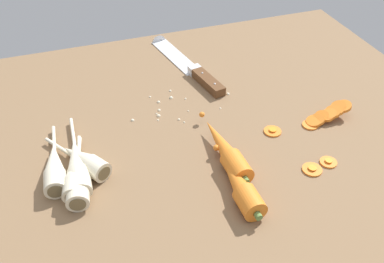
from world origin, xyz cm
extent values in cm
cube|color=brown|center=(0.00, 0.00, -2.00)|extent=(120.00, 90.00, 4.00)
cube|color=silver|center=(6.67, 30.99, 0.25)|extent=(8.25, 20.47, 0.50)
cone|color=silver|center=(4.47, 41.97, 0.25)|extent=(4.47, 3.72, 3.96)
cube|color=silver|center=(8.64, 21.18, 1.10)|extent=(3.28, 2.54, 2.20)
cube|color=brown|center=(9.91, 14.81, 1.10)|extent=(4.91, 11.34, 2.20)
sphere|color=silver|center=(9.36, 17.55, 2.20)|extent=(0.50, 0.50, 0.50)
sphere|color=silver|center=(10.47, 12.06, 2.20)|extent=(0.50, 0.50, 0.50)
cylinder|color=orange|center=(4.20, -15.19, 2.10)|extent=(4.41, 6.21, 4.20)
cone|color=orange|center=(3.95, -7.91, 2.10)|extent=(4.49, 14.70, 3.99)
sphere|color=orange|center=(3.61, 2.00, 2.10)|extent=(1.20, 1.20, 1.20)
cylinder|color=#5B7F3D|center=(4.33, -18.83, 2.10)|extent=(1.23, 1.04, 1.20)
cylinder|color=orange|center=(2.86, -23.71, 2.10)|extent=(4.29, 5.29, 4.20)
cone|color=orange|center=(2.75, -17.45, 2.10)|extent=(4.21, 12.58, 3.99)
sphere|color=orange|center=(2.60, -8.94, 2.10)|extent=(1.20, 1.20, 1.20)
cylinder|color=#5B7F3D|center=(2.91, -26.91, 2.10)|extent=(1.22, 1.02, 1.20)
cylinder|color=beige|center=(-20.32, -7.04, 2.00)|extent=(5.54, 5.54, 4.00)
cone|color=beige|center=(-23.33, -2.33, 2.00)|extent=(7.05, 8.07, 3.80)
cylinder|color=beige|center=(-26.42, 2.49, 1.10)|extent=(4.76, 6.89, 0.70)
cylinder|color=brown|center=(-19.24, -8.73, 2.00)|extent=(2.52, 1.76, 2.80)
cylinder|color=beige|center=(-27.84, -8.15, 2.00)|extent=(4.27, 4.85, 4.00)
cone|color=beige|center=(-27.46, -1.75, 2.00)|extent=(4.29, 8.42, 3.80)
cylinder|color=beige|center=(-27.06, 4.81, 1.10)|extent=(1.23, 8.91, 0.70)
cylinder|color=brown|center=(-27.98, -10.45, 2.00)|extent=(2.81, 0.47, 2.80)
cylinder|color=beige|center=(-24.85, -10.88, 2.00)|extent=(4.68, 4.73, 4.00)
cone|color=beige|center=(-23.81, -5.33, 2.00)|extent=(5.07, 7.80, 3.80)
cylinder|color=beige|center=(-22.74, 0.35, 1.10)|extent=(2.13, 7.81, 0.70)
cylinder|color=brown|center=(-25.23, -12.87, 2.00)|extent=(2.81, 0.81, 2.80)
cylinder|color=beige|center=(-24.44, -12.44, 2.00)|extent=(4.57, 5.03, 4.00)
cone|color=beige|center=(-23.60, -6.20, 2.00)|extent=(4.84, 8.50, 3.80)
cylinder|color=beige|center=(-22.73, 0.20, 1.10)|extent=(1.86, 8.74, 0.70)
cylinder|color=brown|center=(-24.74, -14.69, 2.00)|extent=(2.81, 0.67, 2.80)
cylinder|color=beige|center=(-23.70, -9.49, 2.00)|extent=(4.18, 5.52, 4.00)
cone|color=beige|center=(-23.44, -2.02, 2.00)|extent=(4.13, 9.69, 3.80)
cylinder|color=beige|center=(-23.18, 5.63, 1.10)|extent=(1.05, 10.37, 0.70)
cylinder|color=brown|center=(-23.79, -12.18, 2.00)|extent=(2.81, 0.40, 2.80)
cylinder|color=orange|center=(25.15, -6.58, 0.35)|extent=(3.41, 3.41, 0.70)
cylinder|color=orange|center=(26.23, -6.18, 0.60)|extent=(3.43, 3.36, 1.68)
cylinder|color=orange|center=(27.05, -6.21, 0.84)|extent=(3.25, 3.22, 2.10)
cylinder|color=orange|center=(28.27, -5.77, 1.08)|extent=(3.18, 3.14, 2.03)
cylinder|color=orange|center=(29.26, -6.17, 1.33)|extent=(3.31, 3.23, 1.59)
cylinder|color=orange|center=(29.91, -6.12, 1.57)|extent=(3.21, 3.13, 1.66)
cylinder|color=orange|center=(30.87, -5.89, 1.82)|extent=(3.47, 3.42, 1.99)
cylinder|color=orange|center=(31.93, -5.72, 2.06)|extent=(3.36, 3.30, 1.89)
cylinder|color=orange|center=(32.51, -5.30, 2.31)|extent=(3.36, 3.31, 2.05)
cylinder|color=orange|center=(33.47, -5.71, 2.56)|extent=(3.45, 3.39, 1.84)
cylinder|color=orange|center=(18.36, -18.62, 0.35)|extent=(3.79, 3.79, 0.70)
cylinder|color=orange|center=(18.36, -18.62, 0.62)|extent=(1.59, 1.59, 0.16)
cylinder|color=orange|center=(22.39, -17.89, 0.35)|extent=(3.32, 3.32, 0.70)
cylinder|color=orange|center=(22.39, -17.89, 0.62)|extent=(1.40, 1.40, 0.16)
cylinder|color=orange|center=(16.55, -5.89, 0.35)|extent=(3.69, 3.69, 0.70)
cylinder|color=orange|center=(16.55, -5.89, 0.62)|extent=(1.55, 1.55, 0.16)
sphere|color=beige|center=(-3.21, 12.22, 0.40)|extent=(0.80, 0.80, 0.80)
sphere|color=beige|center=(-4.61, 7.18, 0.44)|extent=(0.88, 0.88, 0.88)
sphere|color=beige|center=(0.65, 15.77, 0.32)|extent=(0.64, 0.64, 0.64)
sphere|color=beige|center=(9.25, 5.37, 0.25)|extent=(0.50, 0.50, 0.50)
sphere|color=beige|center=(13.11, 10.10, 0.40)|extent=(0.80, 0.80, 0.80)
sphere|color=beige|center=(-0.29, 3.20, 0.23)|extent=(0.45, 0.45, 0.45)
sphere|color=beige|center=(-0.78, 4.49, 0.30)|extent=(0.61, 0.61, 0.61)
sphere|color=beige|center=(-10.40, 7.49, 0.40)|extent=(0.80, 0.80, 0.80)
sphere|color=beige|center=(2.13, 6.76, 0.21)|extent=(0.42, 0.42, 0.42)
sphere|color=beige|center=(-4.55, 14.90, 0.27)|extent=(0.53, 0.53, 0.53)
sphere|color=beige|center=(-5.17, 5.74, 0.23)|extent=(0.47, 0.47, 0.47)
sphere|color=beige|center=(3.02, 11.47, 0.25)|extent=(0.49, 0.49, 0.49)
sphere|color=beige|center=(0.21, 12.91, 0.44)|extent=(0.88, 0.88, 0.88)
sphere|color=beige|center=(-3.95, 9.19, 0.37)|extent=(0.74, 0.74, 0.74)
sphere|color=beige|center=(-4.84, 8.09, 0.21)|extent=(0.43, 0.43, 0.43)
camera|label=1|loc=(-22.34, -67.02, 57.71)|focal=40.59mm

